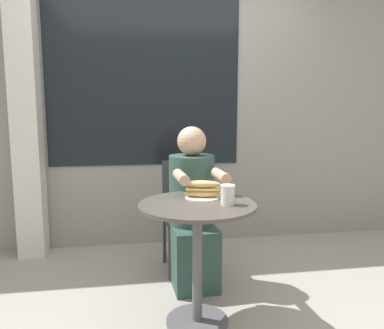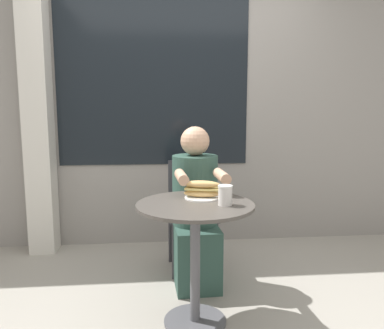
{
  "view_description": "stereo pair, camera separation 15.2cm",
  "coord_description": "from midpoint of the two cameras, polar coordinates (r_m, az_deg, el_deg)",
  "views": [
    {
      "loc": [
        -0.37,
        -2.09,
        1.28
      ],
      "look_at": [
        0.0,
        0.2,
        0.94
      ],
      "focal_mm": 35.0,
      "sensor_mm": 36.0,
      "label": 1
    },
    {
      "loc": [
        -0.22,
        -2.1,
        1.28
      ],
      "look_at": [
        0.0,
        0.2,
        0.94
      ],
      "focal_mm": 35.0,
      "sensor_mm": 36.0,
      "label": 2
    }
  ],
  "objects": [
    {
      "name": "ground_plane",
      "position": [
        2.47,
        -1.13,
        -22.9
      ],
      "size": [
        8.0,
        8.0,
        0.0
      ],
      "primitive_type": "plane",
      "color": "gray"
    },
    {
      "name": "storefront_wall",
      "position": [
        3.59,
        -4.64,
        10.19
      ],
      "size": [
        8.0,
        0.09,
        2.8
      ],
      "color": "gray",
      "rests_on": "ground_plane"
    },
    {
      "name": "lattice_pillar",
      "position": [
        3.53,
        -25.08,
        6.2
      ],
      "size": [
        0.22,
        0.22,
        2.4
      ],
      "color": "beige",
      "rests_on": "ground_plane"
    },
    {
      "name": "cafe_table",
      "position": [
        2.24,
        -1.17,
        -10.94
      ],
      "size": [
        0.69,
        0.69,
        0.74
      ],
      "color": "#47423D",
      "rests_on": "ground_plane"
    },
    {
      "name": "diner_chair",
      "position": [
        3.08,
        -2.48,
        -5.99
      ],
      "size": [
        0.4,
        0.4,
        0.87
      ],
      "rotation": [
        0.0,
        0.0,
        3.19
      ],
      "color": "#333338",
      "rests_on": "ground_plane"
    },
    {
      "name": "seated_diner",
      "position": [
        2.75,
        -1.5,
        -7.98
      ],
      "size": [
        0.35,
        0.6,
        1.17
      ],
      "rotation": [
        0.0,
        0.0,
        3.19
      ],
      "color": "#2D4C42",
      "rests_on": "ground_plane"
    },
    {
      "name": "sandwich_on_plate",
      "position": [
        2.3,
        -0.28,
        -3.97
      ],
      "size": [
        0.23,
        0.21,
        0.11
      ],
      "rotation": [
        0.0,
        0.0,
        -0.24
      ],
      "color": "white",
      "rests_on": "cafe_table"
    },
    {
      "name": "drink_cup",
      "position": [
        2.14,
        3.43,
        -4.64
      ],
      "size": [
        0.08,
        0.08,
        0.12
      ],
      "color": "silver",
      "rests_on": "cafe_table"
    }
  ]
}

